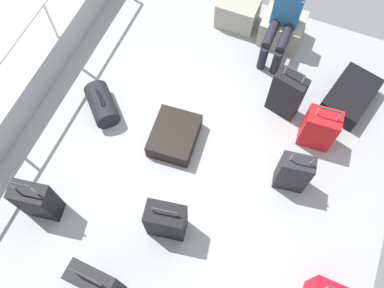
# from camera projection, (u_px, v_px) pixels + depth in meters

# --- Properties ---
(ground_plane) EXTENTS (4.40, 5.20, 0.06)m
(ground_plane) POSITION_uv_depth(u_px,v_px,m) (199.00, 161.00, 4.88)
(ground_plane) COLOR #939699
(gunwale_port) EXTENTS (0.06, 5.20, 0.45)m
(gunwale_port) POSITION_uv_depth(u_px,v_px,m) (34.00, 91.00, 5.00)
(gunwale_port) COLOR #939699
(gunwale_port) RESTS_ON ground_plane
(railing_port) EXTENTS (0.04, 4.20, 1.02)m
(railing_port) POSITION_uv_depth(u_px,v_px,m) (17.00, 63.00, 4.50)
(railing_port) COLOR silver
(railing_port) RESTS_ON ground_plane
(cargo_crate_0) EXTENTS (0.57, 0.42, 0.40)m
(cargo_crate_0) POSITION_uv_depth(u_px,v_px,m) (238.00, 12.00, 5.56)
(cargo_crate_0) COLOR gray
(cargo_crate_0) RESTS_ON ground_plane
(cargo_crate_1) EXTENTS (0.58, 0.47, 0.38)m
(cargo_crate_1) POSITION_uv_depth(u_px,v_px,m) (282.00, 29.00, 5.45)
(cargo_crate_1) COLOR #9E9989
(cargo_crate_1) RESTS_ON ground_plane
(passenger_seated) EXTENTS (0.34, 0.66, 1.08)m
(passenger_seated) POSITION_uv_depth(u_px,v_px,m) (284.00, 19.00, 5.04)
(passenger_seated) COLOR #26598C
(passenger_seated) RESTS_ON ground_plane
(suitcase_0) EXTENTS (0.46, 0.23, 0.86)m
(suitcase_0) POSITION_uv_depth(u_px,v_px,m) (96.00, 283.00, 3.95)
(suitcase_0) COLOR black
(suitcase_0) RESTS_ON ground_plane
(suitcase_1) EXTENTS (0.44, 0.30, 0.68)m
(suitcase_1) POSITION_uv_depth(u_px,v_px,m) (166.00, 221.00, 4.25)
(suitcase_1) COLOR black
(suitcase_1) RESTS_ON ground_plane
(suitcase_2) EXTENTS (0.65, 0.84, 0.24)m
(suitcase_2) POSITION_uv_depth(u_px,v_px,m) (350.00, 96.00, 5.09)
(suitcase_2) COLOR black
(suitcase_2) RESTS_ON ground_plane
(suitcase_3) EXTENTS (0.39, 0.27, 0.73)m
(suitcase_3) POSITION_uv_depth(u_px,v_px,m) (319.00, 129.00, 4.71)
(suitcase_3) COLOR red
(suitcase_3) RESTS_ON ground_plane
(suitcase_4) EXTENTS (0.37, 0.24, 0.79)m
(suitcase_4) POSITION_uv_depth(u_px,v_px,m) (293.00, 173.00, 4.45)
(suitcase_4) COLOR black
(suitcase_4) RESTS_ON ground_plane
(suitcase_5) EXTENTS (0.42, 0.28, 0.85)m
(suitcase_5) POSITION_uv_depth(u_px,v_px,m) (37.00, 201.00, 4.32)
(suitcase_5) COLOR black
(suitcase_5) RESTS_ON ground_plane
(suitcase_6) EXTENTS (0.56, 0.66, 0.23)m
(suitcase_6) POSITION_uv_depth(u_px,v_px,m) (174.00, 136.00, 4.87)
(suitcase_6) COLOR black
(suitcase_6) RESTS_ON ground_plane
(suitcase_8) EXTENTS (0.41, 0.28, 0.82)m
(suitcase_8) POSITION_uv_depth(u_px,v_px,m) (286.00, 94.00, 4.85)
(suitcase_8) COLOR black
(suitcase_8) RESTS_ON ground_plane
(duffel_bag) EXTENTS (0.58, 0.58, 0.43)m
(duffel_bag) POSITION_uv_depth(u_px,v_px,m) (102.00, 104.00, 5.01)
(duffel_bag) COLOR black
(duffel_bag) RESTS_ON ground_plane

